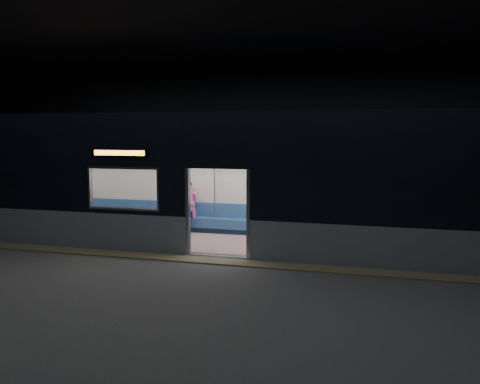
% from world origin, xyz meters
% --- Properties ---
extents(station_floor, '(24.00, 14.00, 0.01)m').
position_xyz_m(station_floor, '(0.00, 0.00, -0.01)').
color(station_floor, '#47494C').
rests_on(station_floor, ground).
extents(station_envelope, '(24.00, 14.00, 5.00)m').
position_xyz_m(station_envelope, '(0.00, 0.00, 3.66)').
color(station_envelope, black).
rests_on(station_envelope, station_floor).
extents(tactile_strip, '(22.80, 0.50, 0.03)m').
position_xyz_m(tactile_strip, '(0.00, 0.55, 0.01)').
color(tactile_strip, '#8C7F59').
rests_on(tactile_strip, station_floor).
extents(metro_car, '(18.00, 3.04, 3.35)m').
position_xyz_m(metro_car, '(-0.00, 2.54, 1.85)').
color(metro_car, '#8694A0').
rests_on(metro_car, station_floor).
extents(passenger, '(0.45, 0.77, 1.47)m').
position_xyz_m(passenger, '(-1.77, 3.55, 0.84)').
color(passenger, black).
rests_on(passenger, metro_car).
extents(handbag, '(0.37, 0.34, 0.15)m').
position_xyz_m(handbag, '(-1.79, 3.30, 0.70)').
color(handbag, black).
rests_on(handbag, passenger).
extents(transit_map, '(1.08, 0.03, 0.70)m').
position_xyz_m(transit_map, '(1.58, 3.85, 1.50)').
color(transit_map, white).
rests_on(transit_map, metro_car).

